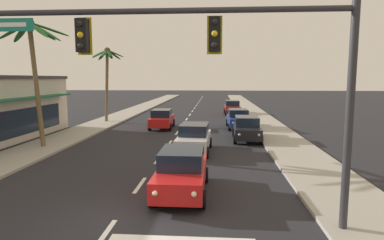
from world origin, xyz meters
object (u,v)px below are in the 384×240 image
(palm_left_third, at_px, (107,66))
(traffic_signal_mast, at_px, (221,55))
(sedan_lead_at_stop_bar, at_px, (182,171))
(palm_left_second, at_px, (32,48))
(sedan_oncoming_far, at_px, (162,119))
(sedan_parked_mid_kerb, at_px, (232,107))
(sedan_third_in_queue, at_px, (194,138))
(sedan_parked_far_kerb, at_px, (247,128))
(sedan_parked_nearest_kerb, at_px, (238,119))

(palm_left_third, bearing_deg, traffic_signal_mast, -64.52)
(sedan_lead_at_stop_bar, height_order, palm_left_second, palm_left_second)
(sedan_lead_at_stop_bar, bearing_deg, palm_left_second, 143.11)
(palm_left_second, bearing_deg, sedan_lead_at_stop_bar, -36.89)
(sedan_oncoming_far, distance_m, sedan_parked_mid_kerb, 13.75)
(traffic_signal_mast, xyz_separation_m, sedan_third_in_queue, (-1.38, 9.98, -4.14))
(sedan_parked_far_kerb, xyz_separation_m, palm_left_third, (-12.85, 8.55, 4.69))
(sedan_oncoming_far, relative_size, palm_left_third, 0.61)
(traffic_signal_mast, distance_m, sedan_lead_at_stop_bar, 5.25)
(sedan_third_in_queue, bearing_deg, palm_left_second, 177.98)
(sedan_parked_nearest_kerb, bearing_deg, sedan_lead_at_stop_bar, -101.05)
(sedan_parked_far_kerb, distance_m, palm_left_second, 14.85)
(sedan_oncoming_far, xyz_separation_m, palm_left_third, (-5.95, 3.48, 4.69))
(sedan_parked_nearest_kerb, bearing_deg, traffic_signal_mast, -95.46)
(sedan_parked_far_kerb, bearing_deg, sedan_third_in_queue, -130.91)
(sedan_oncoming_far, distance_m, sedan_parked_nearest_kerb, 6.70)
(sedan_oncoming_far, bearing_deg, sedan_third_in_queue, -69.36)
(sedan_lead_at_stop_bar, xyz_separation_m, sedan_third_in_queue, (0.01, 7.07, 0.00))
(sedan_third_in_queue, bearing_deg, sedan_parked_nearest_kerb, 71.33)
(traffic_signal_mast, bearing_deg, sedan_lead_at_stop_bar, 115.45)
(sedan_parked_far_kerb, bearing_deg, traffic_signal_mast, -98.54)
(traffic_signal_mast, xyz_separation_m, sedan_parked_nearest_kerb, (1.87, 19.61, -4.14))
(sedan_parked_far_kerb, bearing_deg, palm_left_third, 146.35)
(traffic_signal_mast, relative_size, sedan_lead_at_stop_bar, 2.51)
(sedan_oncoming_far, distance_m, sedan_parked_far_kerb, 8.57)
(sedan_lead_at_stop_bar, bearing_deg, sedan_third_in_queue, 89.92)
(palm_left_second, height_order, palm_left_third, palm_left_second)
(palm_left_third, bearing_deg, palm_left_second, -92.45)
(traffic_signal_mast, relative_size, sedan_third_in_queue, 2.48)
(sedan_parked_mid_kerb, height_order, sedan_parked_far_kerb, same)
(sedan_lead_at_stop_bar, xyz_separation_m, sedan_oncoming_far, (-3.41, 16.16, 0.00))
(sedan_oncoming_far, bearing_deg, traffic_signal_mast, -75.87)
(sedan_parked_nearest_kerb, relative_size, sedan_parked_mid_kerb, 1.00)
(sedan_oncoming_far, height_order, sedan_parked_mid_kerb, same)
(traffic_signal_mast, bearing_deg, sedan_oncoming_far, 104.13)
(traffic_signal_mast, bearing_deg, sedan_parked_nearest_kerb, 84.54)
(sedan_parked_nearest_kerb, relative_size, palm_left_second, 0.56)
(sedan_parked_mid_kerb, bearing_deg, sedan_lead_at_stop_bar, -96.73)
(sedan_lead_at_stop_bar, distance_m, sedan_parked_far_kerb, 11.62)
(palm_left_third, bearing_deg, sedan_parked_nearest_kerb, -13.15)
(sedan_parked_nearest_kerb, xyz_separation_m, sedan_parked_mid_kerb, (0.06, 11.45, 0.00))
(sedan_oncoming_far, relative_size, sedan_parked_nearest_kerb, 1.00)
(sedan_oncoming_far, relative_size, palm_left_second, 0.56)
(sedan_oncoming_far, distance_m, palm_left_third, 8.33)
(sedan_parked_mid_kerb, distance_m, palm_left_third, 15.97)
(sedan_parked_nearest_kerb, distance_m, sedan_parked_far_kerb, 5.61)
(sedan_lead_at_stop_bar, distance_m, palm_left_second, 13.46)
(sedan_parked_far_kerb, height_order, palm_left_second, palm_left_second)
(sedan_parked_mid_kerb, xyz_separation_m, palm_left_second, (-13.21, -20.73, 5.32))
(sedan_oncoming_far, xyz_separation_m, palm_left_second, (-6.47, -8.74, 5.32))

